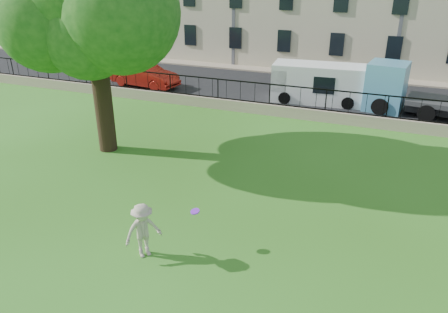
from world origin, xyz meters
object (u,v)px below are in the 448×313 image
at_px(red_sedan, 145,75).
at_px(white_van, 318,83).
at_px(blue_truck, 428,92).
at_px(frisbee, 195,211).
at_px(man, 143,231).

bearing_deg(red_sedan, white_van, -78.03).
bearing_deg(blue_truck, red_sedan, -170.67).
relative_size(red_sedan, blue_truck, 0.75).
xyz_separation_m(frisbee, white_van, (0.70, 15.74, -0.03)).
relative_size(man, white_van, 0.31).
height_order(man, frisbee, man).
height_order(frisbee, white_van, white_van).
xyz_separation_m(man, blue_truck, (7.72, 16.33, 0.49)).
bearing_deg(blue_truck, white_van, -176.08).
distance_m(frisbee, red_sedan, 18.29).
xyz_separation_m(man, white_van, (1.84, 16.75, 0.28)).
relative_size(man, frisbee, 6.15).
bearing_deg(white_van, red_sedan, 179.54).
distance_m(man, red_sedan, 18.51).
distance_m(man, frisbee, 1.55).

